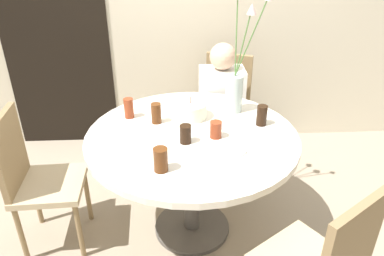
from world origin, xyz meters
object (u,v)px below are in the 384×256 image
at_px(drink_glass_2, 156,113).
at_px(side_plate, 230,149).
at_px(birthday_cake, 190,110).
at_px(drink_glass_0, 262,115).
at_px(person_guest, 221,113).
at_px(drink_glass_1, 161,160).
at_px(drink_glass_3, 129,108).
at_px(chair_left_flank, 34,175).
at_px(drink_glass_5, 185,134).
at_px(drink_glass_4, 216,130).
at_px(flower_vase, 236,82).
at_px(chair_right_flank, 225,104).

bearing_deg(drink_glass_2, side_plate, -39.81).
xyz_separation_m(birthday_cake, drink_glass_0, (0.43, -0.13, 0.01)).
bearing_deg(person_guest, drink_glass_2, -129.45).
bearing_deg(side_plate, drink_glass_0, 50.54).
distance_m(birthday_cake, drink_glass_1, 0.61).
xyz_separation_m(side_plate, person_guest, (0.07, 0.93, -0.25)).
bearing_deg(drink_glass_3, chair_left_flank, -153.19).
bearing_deg(drink_glass_1, drink_glass_5, 63.43).
relative_size(birthday_cake, drink_glass_4, 2.12).
relative_size(chair_left_flank, drink_glass_1, 7.23).
bearing_deg(side_plate, drink_glass_5, 159.31).
xyz_separation_m(flower_vase, drink_glass_0, (0.13, -0.21, -0.14)).
bearing_deg(drink_glass_5, chair_right_flank, 69.71).
bearing_deg(drink_glass_5, drink_glass_3, 136.02).
relative_size(drink_glass_1, drink_glass_4, 1.26).
xyz_separation_m(birthday_cake, drink_glass_1, (-0.18, -0.58, 0.01)).
xyz_separation_m(side_plate, drink_glass_1, (-0.38, -0.17, 0.06)).
relative_size(side_plate, drink_glass_2, 1.43).
xyz_separation_m(drink_glass_3, person_guest, (0.66, 0.50, -0.30)).
height_order(chair_left_flank, birthday_cake, chair_left_flank).
relative_size(flower_vase, drink_glass_5, 6.99).
bearing_deg(drink_glass_2, flower_vase, 15.70).
bearing_deg(side_plate, chair_left_flank, 172.92).
relative_size(chair_right_flank, drink_glass_3, 7.07).
relative_size(chair_left_flank, drink_glass_5, 8.47).
relative_size(chair_right_flank, side_plate, 4.99).
height_order(birthday_cake, person_guest, person_guest).
bearing_deg(drink_glass_4, drink_glass_1, -134.37).
distance_m(flower_vase, side_plate, 0.54).
bearing_deg(drink_glass_4, drink_glass_2, 149.87).
distance_m(chair_right_flank, drink_glass_4, 1.00).
bearing_deg(person_guest, drink_glass_5, -110.36).
bearing_deg(drink_glass_0, chair_right_flank, 97.74).
relative_size(birthday_cake, drink_glass_2, 1.66).
height_order(side_plate, drink_glass_5, drink_glass_5).
distance_m(chair_left_flank, drink_glass_4, 1.12).
bearing_deg(drink_glass_1, chair_left_flank, 157.71).
bearing_deg(drink_glass_1, person_guest, 68.09).
xyz_separation_m(drink_glass_2, drink_glass_3, (-0.18, 0.08, 0.00)).
xyz_separation_m(chair_left_flank, drink_glass_3, (0.56, 0.28, 0.29)).
bearing_deg(person_guest, drink_glass_0, -75.91).
bearing_deg(chair_right_flank, flower_vase, -72.54).
relative_size(drink_glass_0, drink_glass_2, 0.99).
xyz_separation_m(side_plate, drink_glass_4, (-0.07, 0.14, 0.05)).
height_order(drink_glass_4, drink_glass_5, drink_glass_5).
bearing_deg(chair_right_flank, drink_glass_2, -106.19).
distance_m(drink_glass_4, person_guest, 0.85).
height_order(chair_right_flank, drink_glass_2, chair_right_flank).
relative_size(flower_vase, drink_glass_0, 5.96).
xyz_separation_m(chair_left_flank, flower_vase, (1.25, 0.35, 0.43)).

